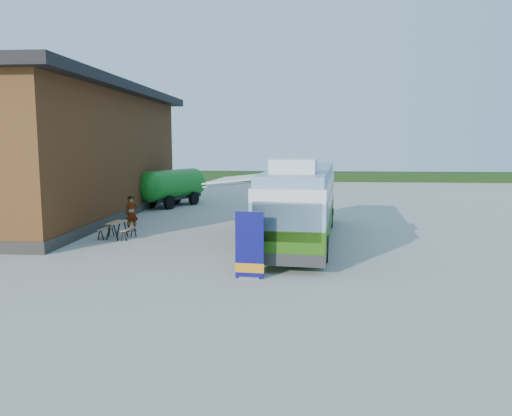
# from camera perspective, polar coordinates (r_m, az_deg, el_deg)

# --- Properties ---
(ground) EXTENTS (100.00, 100.00, 0.00)m
(ground) POSITION_cam_1_polar(r_m,az_deg,el_deg) (18.68, -5.04, -5.73)
(ground) COLOR #BCB7AD
(ground) RESTS_ON ground
(barn) EXTENTS (9.60, 21.20, 7.50)m
(barn) POSITION_cam_1_polar(r_m,az_deg,el_deg) (31.07, -21.38, 5.75)
(barn) COLOR brown
(barn) RESTS_ON ground
(hedge) EXTENTS (40.00, 3.00, 1.00)m
(hedge) POSITION_cam_1_polar(r_m,az_deg,el_deg) (56.25, 9.72, 3.57)
(hedge) COLOR #264419
(hedge) RESTS_ON ground
(bus) EXTENTS (3.61, 12.15, 3.68)m
(bus) POSITION_cam_1_polar(r_m,az_deg,el_deg) (21.73, 5.27, 0.84)
(bus) COLOR #3C7213
(bus) RESTS_ON ground
(awning) EXTENTS (2.96, 4.36, 0.52)m
(awning) POSITION_cam_1_polar(r_m,az_deg,el_deg) (22.16, -1.22, 3.40)
(awning) COLOR white
(awning) RESTS_ON ground
(banner) EXTENTS (0.93, 0.24, 2.13)m
(banner) POSITION_cam_1_polar(r_m,az_deg,el_deg) (15.69, -0.75, -4.99)
(banner) COLOR #0C0C5D
(banner) RESTS_ON ground
(picnic_table) EXTENTS (1.45, 1.32, 0.76)m
(picnic_table) POSITION_cam_1_polar(r_m,az_deg,el_deg) (23.08, -15.59, -1.99)
(picnic_table) COLOR #AB7C51
(picnic_table) RESTS_ON ground
(person_a) EXTENTS (0.75, 0.68, 1.71)m
(person_a) POSITION_cam_1_polar(r_m,az_deg,el_deg) (24.78, -14.02, -0.63)
(person_a) COLOR #999999
(person_a) RESTS_ON ground
(person_b) EXTENTS (1.04, 1.06, 1.72)m
(person_b) POSITION_cam_1_polar(r_m,az_deg,el_deg) (29.93, 0.77, 0.98)
(person_b) COLOR #999999
(person_b) RESTS_ON ground
(slurry_tanker) EXTENTS (3.80, 6.18, 2.46)m
(slurry_tanker) POSITION_cam_1_polar(r_m,az_deg,el_deg) (33.86, -9.51, 2.58)
(slurry_tanker) COLOR #15781C
(slurry_tanker) RESTS_ON ground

